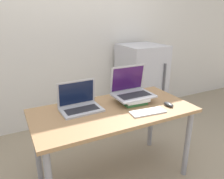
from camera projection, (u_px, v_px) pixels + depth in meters
name	position (u px, v px, depth m)	size (l,w,h in m)	color
wall_back	(66.00, 24.00, 2.75)	(8.00, 0.05, 2.70)	silver
desk	(113.00, 118.00, 1.89)	(1.37, 0.68, 0.70)	#9E754C
laptop_left	(80.00, 104.00, 1.84)	(0.35, 0.24, 0.24)	#B2B2B7
book_stack	(133.00, 99.00, 1.99)	(0.23, 0.26, 0.06)	#33753D
laptop_on_books	(132.00, 90.00, 2.00)	(0.36, 0.26, 0.27)	#B2B2B7
wireless_keyboard	(148.00, 112.00, 1.79)	(0.31, 0.14, 0.01)	white
mouse	(169.00, 104.00, 1.92)	(0.06, 0.11, 0.03)	#2D2D2D
mini_fridge	(141.00, 83.00, 3.10)	(0.55, 0.59, 1.08)	silver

